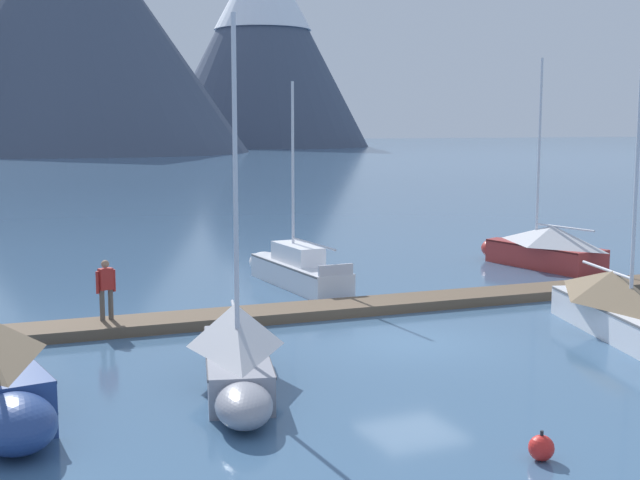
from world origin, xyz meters
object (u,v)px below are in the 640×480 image
object	(u,v)px
person_on_dock	(106,286)
mooring_buoy_channel_marker	(541,448)
sailboat_second_berth	(237,351)
sailboat_mid_dock_starboard	(623,307)
sailboat_far_berth	(543,247)
sailboat_mid_dock_port	(294,269)

from	to	relation	value
person_on_dock	mooring_buoy_channel_marker	world-z (taller)	person_on_dock
sailboat_second_berth	person_on_dock	bearing A→B (deg)	103.93
sailboat_mid_dock_starboard	sailboat_far_berth	world-z (taller)	sailboat_far_berth
sailboat_mid_dock_port	mooring_buoy_channel_marker	xyz separation A→B (m)	(-2.41, -16.95, -0.36)
sailboat_mid_dock_port	mooring_buoy_channel_marker	size ratio (longest dim) A/B	13.78
sailboat_far_berth	sailboat_mid_dock_starboard	bearing A→B (deg)	-118.17
sailboat_second_berth	sailboat_mid_dock_port	size ratio (longest dim) A/B	1.10
mooring_buoy_channel_marker	sailboat_far_berth	bearing A→B (deg)	51.47
sailboat_second_berth	sailboat_mid_dock_port	xyz separation A→B (m)	(5.82, 10.91, -0.24)
sailboat_mid_dock_starboard	mooring_buoy_channel_marker	distance (m)	9.80
sailboat_mid_dock_port	person_on_dock	world-z (taller)	sailboat_mid_dock_port
sailboat_second_berth	mooring_buoy_channel_marker	world-z (taller)	sailboat_second_berth
sailboat_mid_dock_starboard	sailboat_mid_dock_port	bearing A→B (deg)	115.68
sailboat_mid_dock_port	sailboat_mid_dock_starboard	distance (m)	11.96
sailboat_second_berth	sailboat_mid_dock_starboard	distance (m)	11.01
sailboat_mid_dock_starboard	sailboat_far_berth	bearing A→B (deg)	61.83
sailboat_mid_dock_starboard	person_on_dock	distance (m)	14.16
sailboat_mid_dock_port	sailboat_mid_dock_starboard	bearing A→B (deg)	-64.32
sailboat_second_berth	sailboat_mid_dock_starboard	bearing A→B (deg)	0.67
mooring_buoy_channel_marker	person_on_dock	bearing A→B (deg)	111.81
sailboat_far_berth	mooring_buoy_channel_marker	distance (m)	21.04
sailboat_mid_dock_port	sailboat_far_berth	distance (m)	10.70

